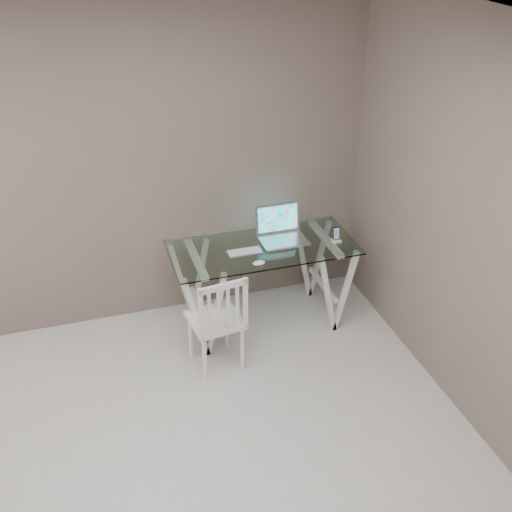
% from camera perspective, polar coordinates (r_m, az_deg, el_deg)
% --- Properties ---
extents(room, '(4.50, 4.52, 2.71)m').
position_cam_1_polar(room, '(2.99, -8.00, -1.51)').
color(room, '#BBB8B4').
rests_on(room, ground).
extents(desk, '(1.50, 0.70, 0.75)m').
position_cam_1_polar(desk, '(5.35, 0.57, -2.55)').
color(desk, silver).
rests_on(desk, ground).
extents(chair, '(0.43, 0.43, 0.84)m').
position_cam_1_polar(chair, '(4.82, -3.35, -5.60)').
color(chair, white).
rests_on(chair, ground).
extents(laptop, '(0.38, 0.31, 0.27)m').
position_cam_1_polar(laptop, '(5.27, 2.23, 2.23)').
color(laptop, '#BABABE').
rests_on(laptop, desk).
extents(keyboard, '(0.28, 0.12, 0.01)m').
position_cam_1_polar(keyboard, '(5.08, -1.08, 0.38)').
color(keyboard, silver).
rests_on(keyboard, desk).
extents(mouse, '(0.10, 0.06, 0.03)m').
position_cam_1_polar(mouse, '(4.91, 0.26, -0.63)').
color(mouse, white).
rests_on(mouse, desk).
extents(phone_dock, '(0.07, 0.07, 0.12)m').
position_cam_1_polar(phone_dock, '(5.27, 7.15, 1.64)').
color(phone_dock, white).
rests_on(phone_dock, desk).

